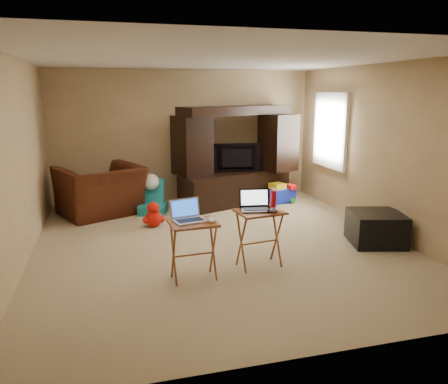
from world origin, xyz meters
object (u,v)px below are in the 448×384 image
object	(u,v)px
mouse_right	(274,210)
child_rocker	(152,197)
laptop_left	(190,211)
tray_table_left	(194,251)
recliner	(101,191)
push_toy	(282,193)
entertainment_center	(236,156)
water_bottle	(273,199)
tray_table_right	(259,239)
mouse_left	(211,220)
television	(237,158)
laptop_right	(256,201)
ottoman	(376,228)
plush_toy	(153,214)

from	to	relation	value
mouse_right	child_rocker	bearing A→B (deg)	111.85
laptop_left	tray_table_left	bearing A→B (deg)	-57.78
recliner	push_toy	size ratio (longest dim) A/B	2.50
entertainment_center	water_bottle	world-z (taller)	entertainment_center
tray_table_right	mouse_left	world-z (taller)	mouse_left
recliner	television	bearing A→B (deg)	157.04
child_rocker	recliner	bearing A→B (deg)	-174.58
child_rocker	laptop_right	size ratio (longest dim) A/B	1.64
push_toy	laptop_right	xyz separation A→B (m)	(-1.52, -2.83, 0.63)
ottoman	laptop_right	size ratio (longest dim) A/B	1.88
ottoman	water_bottle	distance (m)	1.78
push_toy	recliner	bearing A→B (deg)	160.26
ottoman	mouse_right	distance (m)	1.87
laptop_right	water_bottle	size ratio (longest dim) A/B	1.70
laptop_left	child_rocker	bearing A→B (deg)	79.86
mouse_right	tray_table_right	bearing A→B (deg)	137.29
push_toy	tray_table_left	bearing A→B (deg)	-146.86
entertainment_center	mouse_right	xyz separation A→B (m)	(-0.47, -3.12, -0.18)
push_toy	ottoman	world-z (taller)	ottoman
entertainment_center	laptop_right	world-z (taller)	entertainment_center
mouse_left	ottoman	bearing A→B (deg)	13.08
entertainment_center	child_rocker	size ratio (longest dim) A/B	3.69
plush_toy	laptop_left	xyz separation A→B (m)	(0.20, -2.08, 0.59)
recliner	ottoman	xyz separation A→B (m)	(3.72, -2.53, -0.20)
plush_toy	laptop_left	size ratio (longest dim) A/B	1.14
laptop_left	water_bottle	bearing A→B (deg)	-1.72
child_rocker	laptop_left	distance (m)	2.88
recliner	plush_toy	xyz separation A→B (m)	(0.79, -0.94, -0.22)
plush_toy	water_bottle	size ratio (longest dim) A/B	1.87
laptop_right	laptop_left	bearing A→B (deg)	-160.47
recliner	plush_toy	world-z (taller)	recliner
ottoman	tray_table_left	world-z (taller)	tray_table_left
plush_toy	child_rocker	bearing A→B (deg)	84.93
laptop_left	water_bottle	size ratio (longest dim) A/B	1.63
tray_table_left	laptop_left	size ratio (longest dim) A/B	1.91
plush_toy	ottoman	xyz separation A→B (m)	(2.93, -1.59, 0.02)
laptop_right	push_toy	bearing A→B (deg)	71.16
push_toy	water_bottle	distance (m)	3.12
recliner	tray_table_left	bearing A→B (deg)	83.84
mouse_right	push_toy	bearing A→B (deg)	65.60
tray_table_left	mouse_right	world-z (taller)	mouse_right
push_toy	tray_table_left	distance (m)	3.81
mouse_left	laptop_left	bearing A→B (deg)	155.56
television	ottoman	distance (m)	2.96
tray_table_right	water_bottle	distance (m)	0.51
laptop_left	television	bearing A→B (deg)	51.68
tray_table_right	plush_toy	bearing A→B (deg)	111.24
entertainment_center	tray_table_left	bearing A→B (deg)	-135.48
television	recliner	size ratio (longest dim) A/B	0.71
ottoman	tray_table_left	bearing A→B (deg)	-169.23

